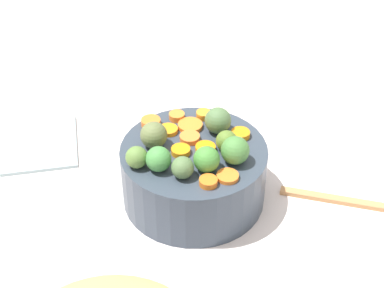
{
  "coord_description": "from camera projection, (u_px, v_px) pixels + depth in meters",
  "views": [
    {
      "loc": [
        0.69,
        0.07,
        0.66
      ],
      "look_at": [
        0.01,
        -0.0,
        0.13
      ],
      "focal_mm": 53.9,
      "sensor_mm": 36.0,
      "label": 1
    }
  ],
  "objects": [
    {
      "name": "carrot_slice_8",
      "position": [
        177.0,
        116.0,
        0.94
      ],
      "size": [
        0.03,
        0.03,
        0.01
      ],
      "primitive_type": "cylinder",
      "rotation": [
        0.0,
        0.0,
        5.02
      ],
      "color": "orange",
      "rests_on": "serving_bowl_carrots"
    },
    {
      "name": "carrot_slice_7",
      "position": [
        168.0,
        130.0,
        0.91
      ],
      "size": [
        0.03,
        0.03,
        0.01
      ],
      "primitive_type": "cylinder",
      "rotation": [
        0.0,
        0.0,
        6.12
      ],
      "color": "orange",
      "rests_on": "serving_bowl_carrots"
    },
    {
      "name": "brussels_sprout_5",
      "position": [
        218.0,
        121.0,
        0.9
      ],
      "size": [
        0.04,
        0.04,
        0.04
      ],
      "primitive_type": "sphere",
      "color": "#4D6E41",
      "rests_on": "serving_bowl_carrots"
    },
    {
      "name": "carrot_slice_1",
      "position": [
        228.0,
        176.0,
        0.82
      ],
      "size": [
        0.03,
        0.03,
        0.01
      ],
      "primitive_type": "cylinder",
      "rotation": [
        0.0,
        0.0,
        1.56
      ],
      "color": "orange",
      "rests_on": "serving_bowl_carrots"
    },
    {
      "name": "brussels_sprout_0",
      "position": [
        235.0,
        150.0,
        0.84
      ],
      "size": [
        0.04,
        0.04,
        0.04
      ],
      "primitive_type": "sphere",
      "color": "#467C3A",
      "rests_on": "serving_bowl_carrots"
    },
    {
      "name": "dish_towel",
      "position": [
        40.0,
        144.0,
        1.04
      ],
      "size": [
        0.19,
        0.17,
        0.01
      ],
      "primitive_type": "cube",
      "rotation": [
        0.0,
        0.0,
        0.3
      ],
      "color": "#9AB1B6",
      "rests_on": "tabletop"
    },
    {
      "name": "brussels_sprout_1",
      "position": [
        154.0,
        135.0,
        0.87
      ],
      "size": [
        0.04,
        0.04,
        0.04
      ],
      "primitive_type": "sphere",
      "color": "#5F6B3E",
      "rests_on": "serving_bowl_carrots"
    },
    {
      "name": "carrot_slice_2",
      "position": [
        204.0,
        115.0,
        0.94
      ],
      "size": [
        0.03,
        0.03,
        0.01
      ],
      "primitive_type": "cylinder",
      "rotation": [
        0.0,
        0.0,
        2.07
      ],
      "color": "orange",
      "rests_on": "serving_bowl_carrots"
    },
    {
      "name": "brussels_sprout_6",
      "position": [
        207.0,
        159.0,
        0.83
      ],
      "size": [
        0.04,
        0.04,
        0.04
      ],
      "primitive_type": "sphere",
      "color": "#438534",
      "rests_on": "serving_bowl_carrots"
    },
    {
      "name": "carrot_slice_0",
      "position": [
        151.0,
        122.0,
        0.92
      ],
      "size": [
        0.04,
        0.04,
        0.01
      ],
      "primitive_type": "cylinder",
      "rotation": [
        0.0,
        0.0,
        5.0
      ],
      "color": "orange",
      "rests_on": "serving_bowl_carrots"
    },
    {
      "name": "brussels_sprout_4",
      "position": [
        227.0,
        141.0,
        0.87
      ],
      "size": [
        0.03,
        0.03,
        0.03
      ],
      "primitive_type": "sphere",
      "color": "#55742B",
      "rests_on": "serving_bowl_carrots"
    },
    {
      "name": "serving_bowl_carrots",
      "position": [
        192.0,
        174.0,
        0.91
      ],
      "size": [
        0.23,
        0.23,
        0.1
      ],
      "primitive_type": "cylinder",
      "color": "#343E4B",
      "rests_on": "tabletop"
    },
    {
      "name": "carrot_slice_3",
      "position": [
        190.0,
        138.0,
        0.89
      ],
      "size": [
        0.03,
        0.03,
        0.01
      ],
      "primitive_type": "cylinder",
      "rotation": [
        0.0,
        0.0,
        1.49
      ],
      "color": "orange",
      "rests_on": "serving_bowl_carrots"
    },
    {
      "name": "brussels_sprout_7",
      "position": [
        137.0,
        157.0,
        0.83
      ],
      "size": [
        0.03,
        0.03,
        0.03
      ],
      "primitive_type": "sphere",
      "color": "#587B39",
      "rests_on": "serving_bowl_carrots"
    },
    {
      "name": "brussels_sprout_2",
      "position": [
        158.0,
        159.0,
        0.83
      ],
      "size": [
        0.04,
        0.04,
        0.04
      ],
      "primitive_type": "sphere",
      "color": "#438840",
      "rests_on": "serving_bowl_carrots"
    },
    {
      "name": "carrot_slice_5",
      "position": [
        240.0,
        134.0,
        0.9
      ],
      "size": [
        0.03,
        0.03,
        0.01
      ],
      "primitive_type": "cylinder",
      "rotation": [
        0.0,
        0.0,
        1.62
      ],
      "color": "orange",
      "rests_on": "serving_bowl_carrots"
    },
    {
      "name": "tabletop",
      "position": [
        194.0,
        197.0,
        0.95
      ],
      "size": [
        2.4,
        2.4,
        0.02
      ],
      "primitive_type": "cube",
      "color": "silver",
      "rests_on": "ground"
    },
    {
      "name": "carrot_slice_10",
      "position": [
        190.0,
        126.0,
        0.92
      ],
      "size": [
        0.05,
        0.05,
        0.01
      ],
      "primitive_type": "cylinder",
      "rotation": [
        0.0,
        0.0,
        2.17
      ],
      "color": "orange",
      "rests_on": "serving_bowl_carrots"
    },
    {
      "name": "carrot_slice_9",
      "position": [
        208.0,
        182.0,
        0.81
      ],
      "size": [
        0.04,
        0.04,
        0.01
      ],
      "primitive_type": "cylinder",
      "rotation": [
        0.0,
        0.0,
        0.94
      ],
      "color": "orange",
      "rests_on": "serving_bowl_carrots"
    },
    {
      "name": "brussels_sprout_3",
      "position": [
        183.0,
        168.0,
        0.82
      ],
      "size": [
        0.03,
        0.03,
        0.03
      ],
      "primitive_type": "sphere",
      "color": "#506E3F",
      "rests_on": "serving_bowl_carrots"
    },
    {
      "name": "carrot_slice_4",
      "position": [
        205.0,
        149.0,
        0.87
      ],
      "size": [
        0.04,
        0.04,
        0.01
      ],
      "primitive_type": "cylinder",
      "rotation": [
        0.0,
        0.0,
        1.15
      ],
      "color": "orange",
      "rests_on": "serving_bowl_carrots"
    },
    {
      "name": "carrot_slice_6",
      "position": [
        181.0,
        151.0,
        0.87
      ],
      "size": [
        0.04,
        0.04,
        0.01
      ],
      "primitive_type": "cylinder",
      "rotation": [
        0.0,
        0.0,
        2.17
      ],
      "color": "orange",
      "rests_on": "serving_bowl_carrots"
    }
  ]
}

